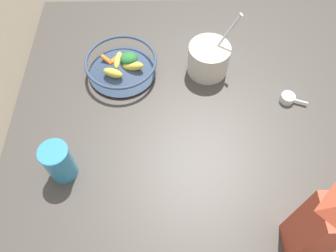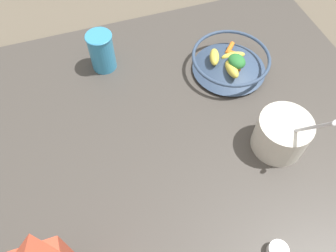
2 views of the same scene
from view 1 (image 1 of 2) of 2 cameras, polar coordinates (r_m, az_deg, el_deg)
ground_plane at (r=1.04m, az=6.42°, el=-1.65°), size 6.00×6.00×0.00m
countertop at (r=1.02m, az=6.55°, el=-0.98°), size 1.20×1.20×0.05m
fruit_bowl at (r=1.10m, az=-8.08°, el=10.42°), size 0.24×0.24×0.08m
milk_carton at (r=0.79m, az=25.29°, el=-15.42°), size 0.08×0.08×0.29m
yogurt_tub at (r=1.10m, az=7.09°, el=11.69°), size 0.13×0.16×0.21m
drinking_cup at (r=0.91m, az=-18.51°, el=-5.90°), size 0.08×0.08×0.12m
measuring_scoop at (r=1.11m, az=20.18°, el=4.56°), size 0.05×0.08×0.02m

